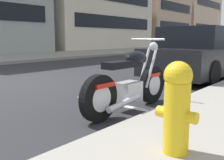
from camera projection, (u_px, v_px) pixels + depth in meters
The scene contains 9 objects.
ground_plane at pixel (9, 82), 6.63m from camera, with size 260.00×260.00×0.00m, color #28282B.
sidewalk_far_curb at pixel (109, 52), 20.03m from camera, with size 120.00×5.00×0.14m, color gray.
parking_stall_stripe at pixel (125, 106), 4.30m from camera, with size 0.12×2.20×0.01m, color silver.
parked_motorcycle at pixel (130, 83), 3.97m from camera, with size 2.01×0.62×1.12m.
parked_car_behind_motorcycle at pixel (205, 54), 7.56m from camera, with size 4.70×2.02×1.42m.
car_opposite_curb at pixel (176, 44), 21.54m from camera, with size 4.50×2.07×1.32m.
fire_hydrant at pixel (177, 105), 2.18m from camera, with size 0.24×0.36×0.80m.
townhouse_corner_block at pixel (144, 3), 35.93m from camera, with size 9.70×9.82×11.77m.
townhouse_far_uphill at pixel (177, 9), 45.49m from camera, with size 12.40×11.46×12.50m.
Camera 1 is at (-3.35, -6.21, 1.13)m, focal length 41.34 mm.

